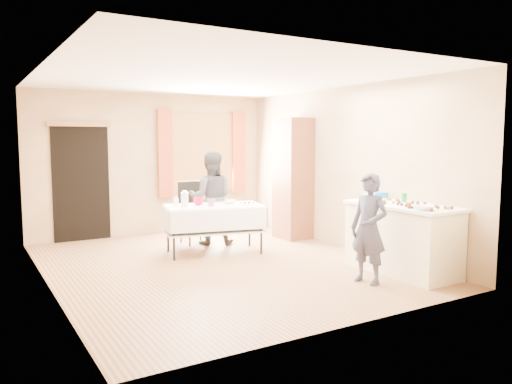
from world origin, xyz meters
TOP-DOWN VIEW (x-y plane):
  - floor at (0.00, 0.00)m, footprint 4.50×5.50m
  - ceiling at (0.00, 0.00)m, footprint 4.50×5.50m
  - wall_back at (0.00, 2.76)m, footprint 4.50×0.02m
  - wall_front at (0.00, -2.76)m, footprint 4.50×0.02m
  - wall_left at (-2.26, 0.00)m, footprint 0.02×5.50m
  - wall_right at (2.26, 0.00)m, footprint 0.02×5.50m
  - window_frame at (1.00, 2.72)m, footprint 1.32×0.06m
  - window_pane at (1.00, 2.71)m, footprint 1.20×0.02m
  - curtain_left at (0.22, 2.67)m, footprint 0.28×0.06m
  - curtain_right at (1.78, 2.67)m, footprint 0.28×0.06m
  - doorway at (-1.30, 2.73)m, footprint 0.95×0.04m
  - door_lintel at (-1.30, 2.70)m, footprint 1.05×0.06m
  - cabinet at (1.99, 1.04)m, footprint 0.50×0.60m
  - counter at (1.89, -1.62)m, footprint 0.73×1.55m
  - party_table at (0.25, 0.67)m, footprint 1.63×1.08m
  - chair at (0.30, 1.53)m, footprint 0.44×0.44m
  - girl at (1.16, -1.77)m, footprint 0.63×0.54m
  - woman at (0.50, 1.30)m, footprint 1.24×1.21m
  - soda_can at (2.08, -1.47)m, footprint 0.07×0.07m
  - mixing_bowl at (1.67, -2.15)m, footprint 0.31×0.31m
  - foam_block at (1.86, -1.01)m, footprint 0.17×0.13m
  - blue_basket at (2.11, -0.91)m, footprint 0.31×0.21m
  - pitcher at (-0.23, 0.67)m, footprint 0.15×0.15m
  - cup_red at (0.03, 0.77)m, footprint 0.26×0.26m
  - cup_rainbow at (0.14, 0.55)m, footprint 0.21×0.21m
  - small_bowl at (0.56, 0.71)m, footprint 0.27×0.27m
  - pastry_tray at (0.71, 0.44)m, footprint 0.34×0.31m
  - bottle at (-0.26, 0.95)m, footprint 0.13×0.13m
  - cake_balls at (1.85, -1.76)m, footprint 0.49×1.12m

SIDE VIEW (x-z plane):
  - floor at x=0.00m, z-range -0.02..0.00m
  - chair at x=0.30m, z-range -0.21..0.83m
  - party_table at x=0.25m, z-range 0.07..0.82m
  - counter at x=1.89m, z-range 0.00..0.91m
  - girl at x=1.16m, z-range 0.00..1.35m
  - pastry_tray at x=0.71m, z-range 0.75..0.77m
  - small_bowl at x=0.56m, z-range 0.75..0.81m
  - woman at x=0.50m, z-range 0.00..1.56m
  - cup_rainbow at x=0.14m, z-range 0.75..0.86m
  - cup_red at x=0.03m, z-range 0.75..0.88m
  - bottle at x=-0.26m, z-range 0.75..0.91m
  - pitcher at x=-0.23m, z-range 0.75..0.97m
  - cake_balls at x=1.85m, z-range 0.91..0.95m
  - mixing_bowl at x=1.67m, z-range 0.91..0.97m
  - foam_block at x=1.86m, z-range 0.91..0.99m
  - blue_basket at x=2.11m, z-range 0.91..0.99m
  - soda_can at x=2.08m, z-range 0.91..1.03m
  - doorway at x=-1.30m, z-range 0.00..2.00m
  - cabinet at x=1.99m, z-range 0.00..2.13m
  - wall_back at x=0.00m, z-range 0.00..2.60m
  - wall_front at x=0.00m, z-range 0.00..2.60m
  - wall_left at x=-2.26m, z-range 0.00..2.60m
  - wall_right at x=2.26m, z-range 0.00..2.60m
  - window_frame at x=1.00m, z-range 0.74..2.26m
  - window_pane at x=1.00m, z-range 0.80..2.20m
  - curtain_left at x=0.22m, z-range 0.67..2.33m
  - curtain_right at x=1.78m, z-range 0.67..2.33m
  - door_lintel at x=-1.30m, z-range 1.98..2.06m
  - ceiling at x=0.00m, z-range 2.60..2.62m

